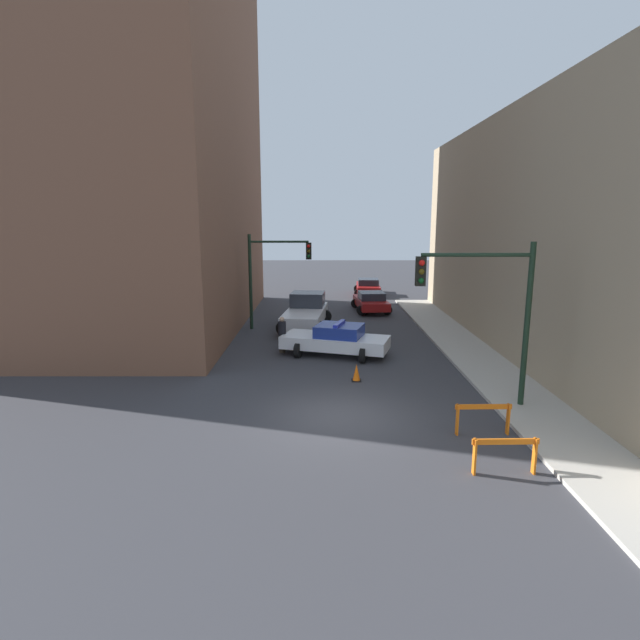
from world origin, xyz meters
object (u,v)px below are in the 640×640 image
(traffic_light_far, at_px, (272,268))
(barrier_mid, at_px, (485,414))
(barrier_front, at_px, (507,450))
(parked_car_near, at_px, (373,301))
(white_truck, at_px, (308,312))
(police_car, at_px, (338,340))
(pedestrian_crossing, at_px, (284,334))
(traffic_light_near, at_px, (494,300))
(traffic_cone, at_px, (358,373))
(parked_car_mid, at_px, (370,287))

(traffic_light_far, height_order, barrier_mid, traffic_light_far)
(barrier_front, bearing_deg, parked_car_near, 92.73)
(white_truck, bearing_deg, police_car, -69.19)
(pedestrian_crossing, bearing_deg, parked_car_near, -138.39)
(police_car, distance_m, white_truck, 5.92)
(police_car, distance_m, pedestrian_crossing, 2.50)
(police_car, bearing_deg, traffic_light_far, 49.00)
(police_car, bearing_deg, white_truck, 32.00)
(traffic_light_near, xyz_separation_m, traffic_cone, (-3.95, 2.72, -3.21))
(parked_car_near, bearing_deg, police_car, -107.88)
(police_car, bearing_deg, traffic_cone, -152.61)
(traffic_light_far, distance_m, parked_car_near, 8.54)
(parked_car_near, bearing_deg, barrier_mid, -90.59)
(traffic_light_near, bearing_deg, traffic_light_far, 124.04)
(traffic_light_far, bearing_deg, barrier_mid, -62.36)
(parked_car_near, relative_size, barrier_front, 2.76)
(pedestrian_crossing, relative_size, barrier_mid, 1.04)
(parked_car_mid, xyz_separation_m, barrier_front, (0.52, -28.88, -0.06))
(white_truck, xyz_separation_m, barrier_mid, (5.38, -14.12, -0.29))
(police_car, relative_size, barrier_mid, 3.15)
(parked_car_near, xyz_separation_m, parked_car_mid, (0.51, 7.37, 0.00))
(traffic_cone, bearing_deg, parked_car_mid, 83.47)
(parked_car_near, distance_m, pedestrian_crossing, 11.58)
(pedestrian_crossing, xyz_separation_m, barrier_mid, (6.31, -8.88, -0.24))
(parked_car_near, relative_size, traffic_cone, 6.74)
(police_car, distance_m, parked_car_mid, 18.52)
(barrier_front, relative_size, barrier_mid, 1.00)
(traffic_light_far, relative_size, pedestrian_crossing, 3.13)
(parked_car_near, height_order, barrier_front, parked_car_near)
(traffic_light_near, distance_m, barrier_mid, 3.64)
(traffic_light_far, distance_m, white_truck, 3.15)
(pedestrian_crossing, bearing_deg, police_car, 146.52)
(parked_car_mid, xyz_separation_m, traffic_cone, (-2.50, -21.88, -0.36))
(barrier_mid, bearing_deg, traffic_light_far, 117.64)
(parked_car_near, bearing_deg, traffic_light_far, -142.94)
(barrier_front, bearing_deg, pedestrian_crossing, 118.83)
(traffic_light_near, xyz_separation_m, parked_car_mid, (-1.44, 24.59, -2.86))
(parked_car_near, height_order, barrier_mid, parked_car_near)
(parked_car_mid, distance_m, barrier_mid, 26.66)
(traffic_light_near, height_order, police_car, traffic_light_near)
(traffic_light_near, distance_m, traffic_cone, 5.77)
(pedestrian_crossing, distance_m, traffic_cone, 5.17)
(traffic_light_near, xyz_separation_m, white_truck, (-6.11, 12.07, -2.62))
(barrier_mid, xyz_separation_m, traffic_cone, (-3.22, 4.77, -0.30))
(traffic_light_near, height_order, barrier_front, traffic_light_near)
(barrier_mid, bearing_deg, traffic_light_near, 70.48)
(parked_car_mid, xyz_separation_m, pedestrian_crossing, (-5.60, -17.76, 0.19))
(barrier_front, height_order, barrier_mid, same)
(white_truck, distance_m, pedestrian_crossing, 5.32)
(traffic_light_near, bearing_deg, parked_car_mid, 93.35)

